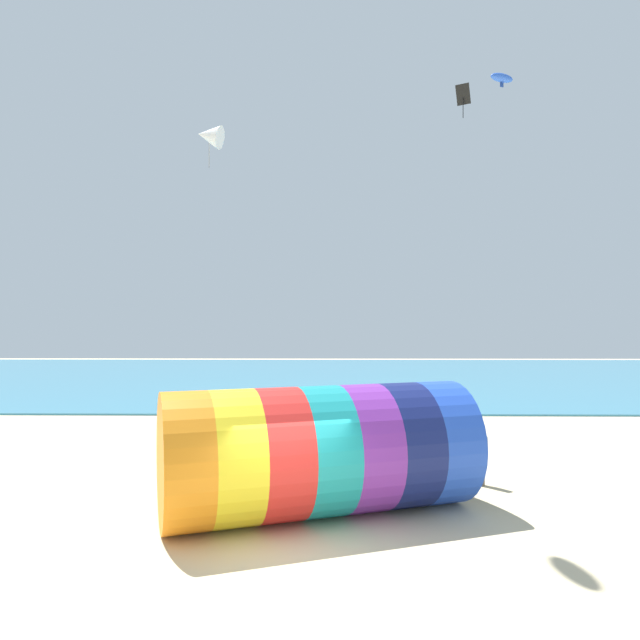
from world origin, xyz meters
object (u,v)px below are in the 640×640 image
giant_inflatable_tube (320,450)px  kite_black_diamond (463,95)px  kite_handler (481,456)px  kite_white_delta (209,136)px  kite_blue_parafoil (502,78)px

giant_inflatable_tube → kite_black_diamond: bearing=60.5°
giant_inflatable_tube → kite_black_diamond: (5.98, 10.55, 12.79)m
kite_handler → kite_black_diamond: kite_black_diamond is taller
kite_black_diamond → kite_white_delta: bearing=-178.8°
kite_handler → kite_blue_parafoil: kite_blue_parafoil is taller
kite_white_delta → kite_black_diamond: bearing=1.2°
giant_inflatable_tube → kite_black_diamond: kite_black_diamond is taller
kite_white_delta → kite_blue_parafoil: 12.53m
giant_inflatable_tube → kite_handler: bearing=28.9°
kite_black_diamond → kite_white_delta: kite_black_diamond is taller
giant_inflatable_tube → kite_white_delta: 15.86m
kite_handler → kite_black_diamond: 15.78m
giant_inflatable_tube → kite_white_delta: kite_white_delta is taller
kite_blue_parafoil → giant_inflatable_tube: bearing=-150.2°
kite_white_delta → kite_blue_parafoil: (10.18, -7.28, -0.71)m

